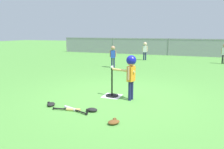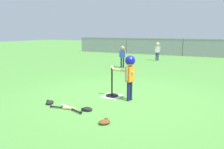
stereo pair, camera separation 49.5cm
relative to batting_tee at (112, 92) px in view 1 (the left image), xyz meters
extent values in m
plane|color=#51933D|center=(0.22, 0.00, -0.11)|extent=(60.00, 60.00, 0.00)
cube|color=white|center=(0.00, 0.00, -0.11)|extent=(0.44, 0.44, 0.01)
cylinder|color=black|center=(0.00, 0.00, -0.10)|extent=(0.32, 0.32, 0.03)
cylinder|color=black|center=(0.00, 0.00, 0.25)|extent=(0.04, 0.04, 0.67)
cylinder|color=black|center=(0.00, 0.00, 0.57)|extent=(0.06, 0.06, 0.02)
sphere|color=white|center=(0.00, 0.00, 0.62)|extent=(0.07, 0.07, 0.07)
cylinder|color=#191E4C|center=(0.51, -0.18, 0.11)|extent=(0.07, 0.07, 0.45)
cylinder|color=#191E4C|center=(0.53, -0.08, 0.11)|extent=(0.07, 0.07, 0.45)
cube|color=orange|center=(0.52, -0.13, 0.52)|extent=(0.17, 0.22, 0.35)
cylinder|color=tan|center=(0.49, -0.25, 0.54)|extent=(0.05, 0.05, 0.30)
cylinder|color=tan|center=(0.55, -0.01, 0.54)|extent=(0.05, 0.05, 0.30)
sphere|color=tan|center=(0.52, -0.13, 0.80)|extent=(0.20, 0.20, 0.20)
sphere|color=#141999|center=(0.52, -0.13, 0.83)|extent=(0.23, 0.23, 0.23)
cylinder|color=#DBB266|center=(0.32, -0.08, 0.57)|extent=(0.60, 0.20, 0.06)
cylinder|color=#191E4C|center=(-1.47, 4.15, 0.11)|extent=(0.07, 0.07, 0.43)
cylinder|color=#191E4C|center=(-1.56, 4.11, 0.11)|extent=(0.07, 0.07, 0.43)
cube|color=#2347B7|center=(-1.51, 4.13, 0.49)|extent=(0.22, 0.18, 0.34)
cylinder|color=tan|center=(-1.40, 4.17, 0.52)|extent=(0.05, 0.05, 0.29)
cylinder|color=tan|center=(-1.63, 4.09, 0.52)|extent=(0.05, 0.05, 0.29)
sphere|color=tan|center=(-1.51, 4.13, 0.77)|extent=(0.19, 0.19, 0.19)
cylinder|color=#191E4C|center=(-0.70, 7.27, 0.11)|extent=(0.07, 0.07, 0.45)
cylinder|color=#191E4C|center=(-0.80, 7.26, 0.11)|extent=(0.07, 0.07, 0.45)
cube|color=white|center=(-0.75, 7.26, 0.52)|extent=(0.21, 0.14, 0.35)
cylinder|color=beige|center=(-0.62, 7.27, 0.54)|extent=(0.05, 0.05, 0.30)
cylinder|color=beige|center=(-0.87, 7.25, 0.54)|extent=(0.05, 0.05, 0.30)
sphere|color=beige|center=(-0.75, 7.26, 0.80)|extent=(0.20, 0.20, 0.20)
cylinder|color=#262626|center=(3.23, 7.20, 0.11)|extent=(0.07, 0.07, 0.45)
cube|color=white|center=(3.27, 7.18, 0.51)|extent=(0.23, 0.19, 0.35)
cylinder|color=tan|center=(3.16, 7.23, 0.54)|extent=(0.05, 0.05, 0.30)
cylinder|color=silver|center=(-0.47, -1.21, -0.08)|extent=(0.33, 0.16, 0.06)
cylinder|color=black|center=(-0.16, -1.31, -0.08)|extent=(0.32, 0.13, 0.03)
cylinder|color=black|center=(-0.01, -1.36, -0.08)|extent=(0.03, 0.05, 0.05)
cylinder|color=#DBB266|center=(-0.37, -1.25, -0.08)|extent=(0.29, 0.11, 0.06)
cylinder|color=black|center=(-0.65, -1.30, -0.08)|extent=(0.29, 0.08, 0.03)
cylinder|color=black|center=(-0.79, -1.33, -0.08)|extent=(0.02, 0.05, 0.05)
ellipsoid|color=brown|center=(0.62, -1.55, -0.08)|extent=(0.26, 0.27, 0.07)
cube|color=brown|center=(0.60, -1.46, -0.08)|extent=(0.06, 0.06, 0.06)
ellipsoid|color=black|center=(-0.98, -1.15, -0.08)|extent=(0.22, 0.26, 0.07)
cube|color=black|center=(-1.07, -1.11, -0.08)|extent=(0.05, 0.06, 0.06)
ellipsoid|color=black|center=(0.00, -1.14, -0.08)|extent=(0.23, 0.17, 0.07)
cube|color=black|center=(-0.07, -1.21, -0.08)|extent=(0.05, 0.04, 0.06)
cylinder|color=slate|center=(-7.78, 10.27, 0.46)|extent=(0.06, 0.06, 1.15)
cylinder|color=slate|center=(-3.78, 10.27, 0.46)|extent=(0.06, 0.06, 1.15)
cylinder|color=slate|center=(0.22, 10.27, 0.46)|extent=(0.06, 0.06, 1.15)
cube|color=gray|center=(0.22, 10.27, 0.98)|extent=(16.00, 0.03, 0.03)
cube|color=gray|center=(0.22, 10.27, 0.46)|extent=(16.00, 0.01, 1.15)
camera|label=1|loc=(1.83, -4.86, 1.46)|focal=34.64mm
camera|label=2|loc=(2.29, -4.66, 1.46)|focal=34.64mm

